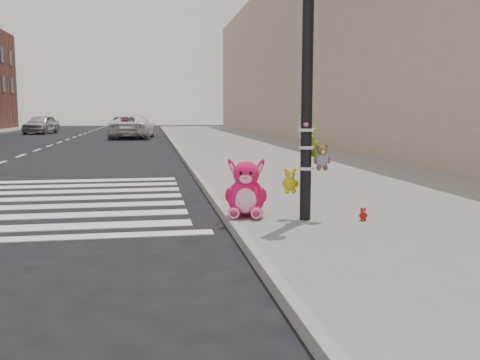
{
  "coord_description": "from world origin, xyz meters",
  "views": [
    {
      "loc": [
        0.39,
        -5.58,
        1.71
      ],
      "look_at": [
        1.63,
        1.73,
        0.75
      ],
      "focal_mm": 40.0,
      "sensor_mm": 36.0,
      "label": 1
    }
  ],
  "objects": [
    {
      "name": "signal_pole",
      "position": [
        2.61,
        1.82,
        1.79
      ],
      "size": [
        0.68,
        0.5,
        4.0
      ],
      "color": "black",
      "rests_on": "sidewalk_near"
    },
    {
      "name": "car_maroon_near",
      "position": [
        -2.04,
        42.14,
        0.61
      ],
      "size": [
        2.39,
        4.45,
        1.23
      ],
      "primitive_type": "imported",
      "rotation": [
        0.0,
        0.0,
        3.31
      ],
      "color": "#5B1A27",
      "rests_on": "ground"
    },
    {
      "name": "ground",
      "position": [
        0.0,
        0.0,
        0.0
      ],
      "size": [
        120.0,
        120.0,
        0.0
      ],
      "primitive_type": "plane",
      "color": "black",
      "rests_on": "ground"
    },
    {
      "name": "car_white_near",
      "position": [
        -0.65,
        29.0,
        0.74
      ],
      "size": [
        2.96,
        5.51,
        1.47
      ],
      "primitive_type": "imported",
      "rotation": [
        0.0,
        0.0,
        3.04
      ],
      "color": "white",
      "rests_on": "ground"
    },
    {
      "name": "red_teddy",
      "position": [
        3.4,
        1.58,
        0.24
      ],
      "size": [
        0.13,
        0.09,
        0.19
      ],
      "primitive_type": null,
      "rotation": [
        0.0,
        0.0,
        -0.02
      ],
      "color": "red",
      "rests_on": "sidewalk_near"
    },
    {
      "name": "curb_edge",
      "position": [
        1.55,
        10.0,
        0.07
      ],
      "size": [
        0.12,
        80.0,
        0.15
      ],
      "primitive_type": "cube",
      "color": "gray",
      "rests_on": "ground"
    },
    {
      "name": "car_silver_deep",
      "position": [
        -7.68,
        37.02,
        0.72
      ],
      "size": [
        2.4,
        4.46,
        1.44
      ],
      "primitive_type": "imported",
      "rotation": [
        0.0,
        0.0,
        -0.17
      ],
      "color": "silver",
      "rests_on": "ground"
    },
    {
      "name": "sidewalk_near",
      "position": [
        5.0,
        10.0,
        0.07
      ],
      "size": [
        7.0,
        80.0,
        0.14
      ],
      "primitive_type": "cube",
      "color": "slate",
      "rests_on": "ground"
    },
    {
      "name": "pink_bunny",
      "position": [
        1.79,
        2.17,
        0.5
      ],
      "size": [
        0.66,
        0.74,
        0.88
      ],
      "rotation": [
        0.0,
        0.0,
        -0.22
      ],
      "color": "#EA135A",
      "rests_on": "sidewalk_near"
    },
    {
      "name": "bld_near",
      "position": [
        10.5,
        20.0,
        5.0
      ],
      "size": [
        5.0,
        60.0,
        10.0
      ],
      "primitive_type": "cube",
      "color": "#BCA490",
      "rests_on": "ground"
    }
  ]
}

